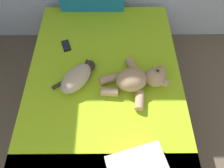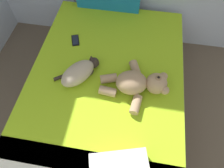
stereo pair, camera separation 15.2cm
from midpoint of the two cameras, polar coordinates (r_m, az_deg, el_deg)
name	(u,v)px [view 2 (the right image)]	position (r m, az deg, el deg)	size (l,w,h in m)	color
bed	(107,90)	(2.04, 0.58, -1.86)	(1.47, 2.03, 0.55)	brown
cat	(79,72)	(1.74, -7.08, 3.29)	(0.40, 0.40, 0.15)	tan
teddy_bear	(138,83)	(1.68, 10.33, 0.02)	(0.60, 0.53, 0.20)	tan
cell_phone	(75,40)	(2.08, -8.62, 12.43)	(0.12, 0.16, 0.01)	black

